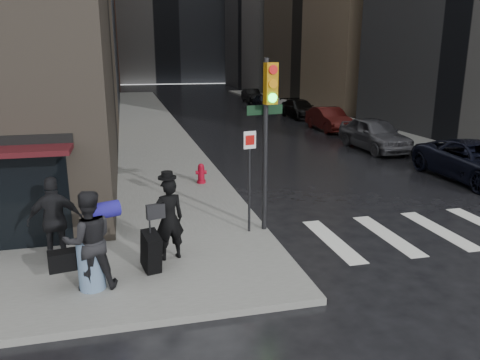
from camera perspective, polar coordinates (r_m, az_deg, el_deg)
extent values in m
plane|color=black|center=(10.72, -4.02, -11.06)|extent=(140.00, 140.00, 0.00)
cube|color=slate|center=(36.83, -11.36, 7.47)|extent=(4.00, 50.00, 0.15)
cube|color=slate|center=(39.77, 8.64, 8.13)|extent=(3.00, 50.00, 0.15)
cube|color=silver|center=(12.58, 11.19, -7.24)|extent=(0.50, 3.00, 0.01)
cube|color=silver|center=(13.31, 17.50, -6.41)|extent=(0.50, 3.00, 0.01)
cube|color=silver|center=(14.18, 23.07, -5.62)|extent=(0.50, 3.00, 0.01)
imported|color=black|center=(10.74, -8.67, -4.75)|extent=(0.79, 0.61, 1.91)
cylinder|color=black|center=(10.45, -8.88, 0.30)|extent=(0.41, 0.41, 0.05)
cylinder|color=black|center=(10.44, -8.89, 0.61)|extent=(0.26, 0.26, 0.15)
cube|color=black|center=(10.51, -10.25, -3.79)|extent=(0.43, 0.22, 0.33)
cube|color=black|center=(10.37, -10.78, -8.61)|extent=(0.48, 0.80, 0.97)
cylinder|color=black|center=(10.18, -10.92, -5.97)|extent=(0.04, 0.04, 0.45)
imported|color=black|center=(9.72, -17.93, -7.07)|extent=(1.11, 0.94, 2.05)
cube|color=black|center=(10.03, -20.62, -9.14)|extent=(0.66, 0.43, 0.38)
cylinder|color=navy|center=(9.69, -16.28, -3.56)|extent=(0.69, 0.52, 0.33)
imported|color=black|center=(11.15, -21.59, -4.65)|extent=(1.19, 0.52, 2.01)
cylinder|color=black|center=(12.15, 3.09, 4.02)|extent=(0.13, 0.13, 4.49)
cube|color=#AF740B|center=(11.72, 3.76, 11.65)|extent=(0.35, 0.25, 1.01)
cylinder|color=red|center=(11.61, 4.06, 13.27)|extent=(0.23, 0.10, 0.22)
cylinder|color=orange|center=(11.63, 4.02, 11.61)|extent=(0.23, 0.10, 0.22)
cylinder|color=#19E533|center=(11.65, 3.99, 9.96)|extent=(0.23, 0.10, 0.22)
cylinder|color=black|center=(12.16, 1.14, -0.30)|extent=(0.07, 0.07, 2.70)
cube|color=white|center=(11.88, 1.21, 4.90)|extent=(0.34, 0.08, 0.45)
cube|color=black|center=(12.08, 3.04, 8.54)|extent=(1.00, 0.21, 0.25)
cylinder|color=maroon|center=(17.25, -4.74, -0.19)|extent=(0.32, 0.32, 0.10)
cylinder|color=maroon|center=(17.19, -4.76, 0.62)|extent=(0.24, 0.24, 0.60)
sphere|color=maroon|center=(17.11, -4.78, 1.66)|extent=(0.22, 0.22, 0.22)
cylinder|color=maroon|center=(17.16, -4.76, 0.94)|extent=(0.41, 0.16, 0.14)
imported|color=black|center=(20.08, 26.91, 2.01)|extent=(2.51, 5.43, 1.51)
imported|color=#45454B|center=(24.87, 16.08, 5.44)|extent=(2.08, 4.91, 1.66)
imported|color=#3E0E0C|center=(30.77, 10.78, 7.32)|extent=(1.57, 4.48, 1.47)
imported|color=black|center=(36.88, 7.27, 8.62)|extent=(2.00, 4.77, 1.38)
imported|color=black|center=(42.71, 3.04, 9.54)|extent=(1.68, 3.96, 1.33)
imported|color=black|center=(49.06, 1.45, 10.26)|extent=(1.53, 4.10, 1.34)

